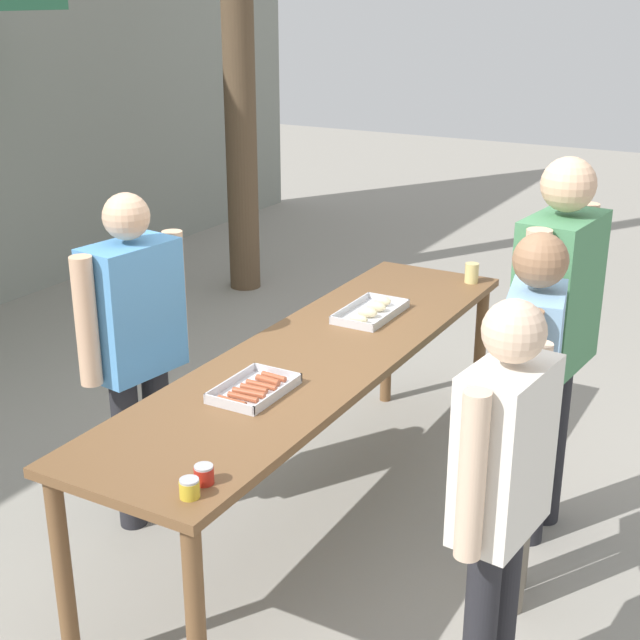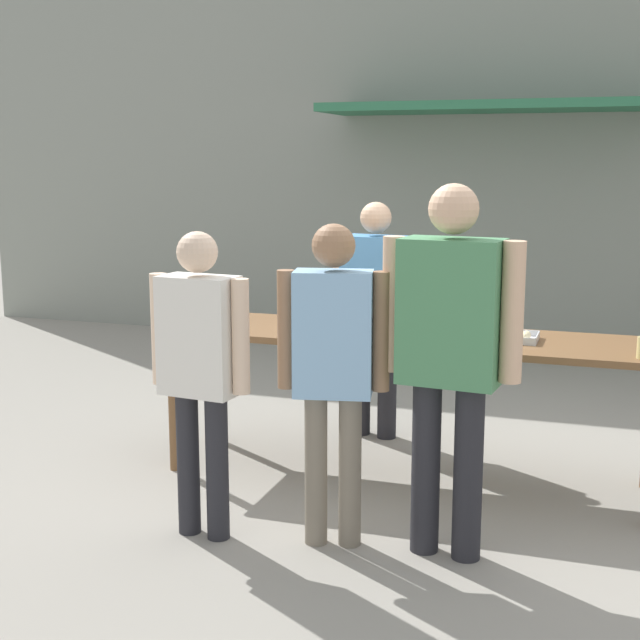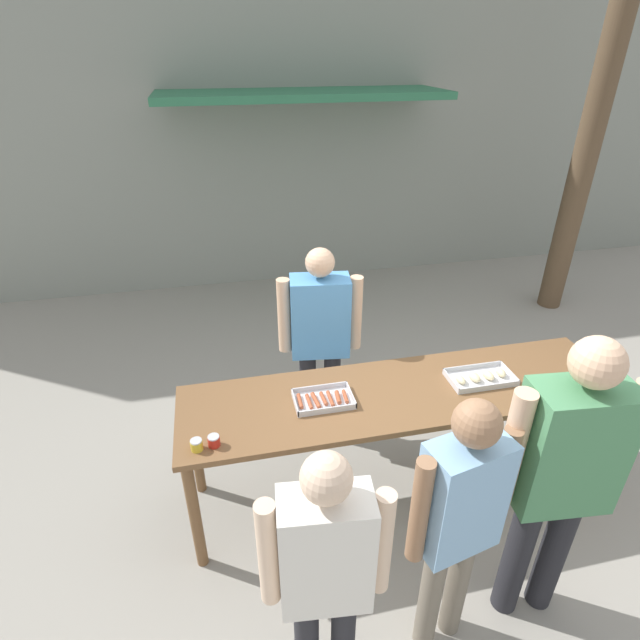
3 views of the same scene
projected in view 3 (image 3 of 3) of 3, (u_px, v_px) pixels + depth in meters
ground_plane at (395, 488)px, 3.71m from camera, size 24.00×24.00×0.00m
building_facade_back at (295, 104)px, 6.00m from camera, size 12.00×1.11×4.50m
serving_table at (404, 402)px, 3.32m from camera, size 2.94×0.74×0.91m
food_tray_sausages at (323, 400)px, 3.17m from camera, size 0.38×0.24×0.04m
food_tray_buns at (481, 377)px, 3.37m from camera, size 0.44×0.25×0.06m
condiment_jar_mustard at (197, 445)px, 2.79m from camera, size 0.07×0.07×0.07m
condiment_jar_ketchup at (214, 441)px, 2.81m from camera, size 0.07×0.07×0.07m
beer_cup at (610, 380)px, 3.28m from camera, size 0.08×0.08×0.11m
person_server_behind_table at (320, 331)px, 3.82m from camera, size 0.63×0.30×1.64m
person_customer_holding_hotdog at (326, 568)px, 2.13m from camera, size 0.56×0.25×1.59m
person_customer_with_cup at (563, 468)px, 2.44m from camera, size 0.68×0.31×1.83m
person_customer_waiting_in_line at (459, 513)px, 2.34m from camera, size 0.54×0.28×1.63m
utility_pole at (619, 24)px, 4.83m from camera, size 1.10×0.27×6.00m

